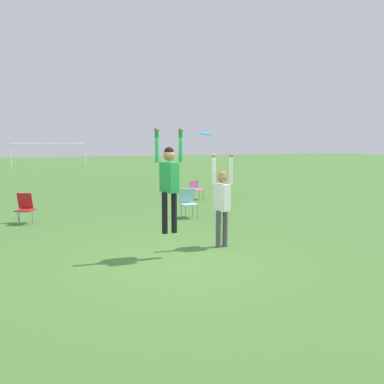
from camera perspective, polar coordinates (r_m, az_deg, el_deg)
ground_plane at (r=7.80m, az=-2.06°, el=-10.38°), size 120.00×120.00×0.00m
person_jumping at (r=7.68m, az=-3.50°, el=2.19°), size 0.61×0.49×2.18m
person_defending at (r=8.56m, az=4.60°, el=-0.89°), size 0.53×0.42×2.16m
frisbee at (r=8.00m, az=2.09°, el=8.93°), size 0.24×0.23×0.08m
camping_chair_0 at (r=15.90m, az=0.54°, el=0.65°), size 0.75×0.81×0.80m
camping_chair_1 at (r=12.22m, az=-24.08°, el=-1.96°), size 0.60×0.65×0.91m
camping_chair_2 at (r=12.03m, az=-0.61°, el=-1.32°), size 0.48×0.53×0.94m
soccer_goal at (r=40.54m, az=-21.00°, el=6.26°), size 7.10×0.10×2.35m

